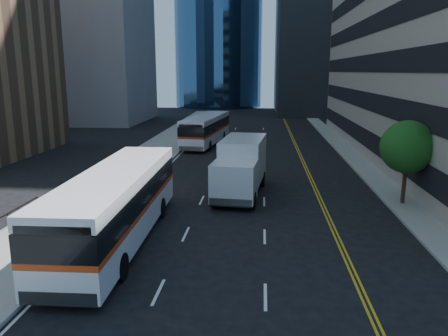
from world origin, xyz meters
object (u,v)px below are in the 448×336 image
street_tree (407,147)px  bus_front (117,203)px  bus_rear (206,129)px  box_truck (241,166)px

street_tree → bus_front: size_ratio=0.38×
bus_rear → box_truck: bearing=-69.5°
street_tree → bus_rear: (-14.95, 21.78, -1.87)m
bus_front → bus_rear: (0.65, 28.95, -0.13)m
box_truck → bus_front: bearing=-116.5°
bus_rear → box_truck: 20.82m
street_tree → box_truck: street_tree is taller
bus_front → box_truck: (5.53, 8.71, 0.04)m
bus_front → bus_rear: 28.96m
street_tree → bus_rear: size_ratio=0.40×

